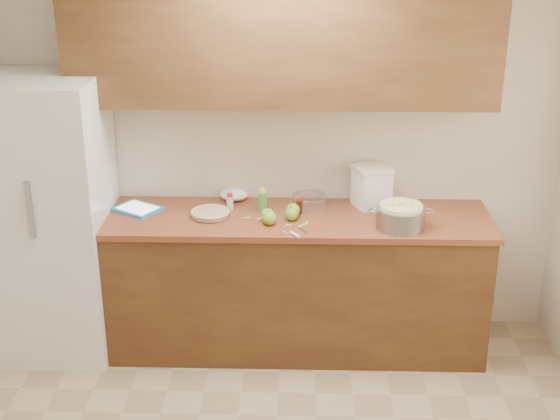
{
  "coord_description": "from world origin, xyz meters",
  "views": [
    {
      "loc": [
        0.12,
        -3.06,
        2.77
      ],
      "look_at": [
        -0.0,
        1.43,
        0.98
      ],
      "focal_mm": 50.0,
      "sensor_mm": 36.0,
      "label": 1
    }
  ],
  "objects_px": {
    "pie": "(210,213)",
    "flour_canister": "(371,186)",
    "colander": "(401,217)",
    "tablet": "(138,209)"
  },
  "relations": [
    {
      "from": "pie",
      "to": "colander",
      "type": "relative_size",
      "value": 0.64
    },
    {
      "from": "pie",
      "to": "flour_canister",
      "type": "distance_m",
      "value": 1.05
    },
    {
      "from": "pie",
      "to": "flour_canister",
      "type": "height_order",
      "value": "flour_canister"
    },
    {
      "from": "pie",
      "to": "flour_canister",
      "type": "xyz_separation_m",
      "value": [
        1.02,
        0.21,
        0.11
      ]
    },
    {
      "from": "flour_canister",
      "to": "pie",
      "type": "bearing_deg",
      "value": -168.22
    },
    {
      "from": "colander",
      "to": "tablet",
      "type": "height_order",
      "value": "colander"
    },
    {
      "from": "pie",
      "to": "colander",
      "type": "height_order",
      "value": "colander"
    },
    {
      "from": "flour_canister",
      "to": "tablet",
      "type": "bearing_deg",
      "value": -175.38
    },
    {
      "from": "colander",
      "to": "tablet",
      "type": "bearing_deg",
      "value": 171.92
    },
    {
      "from": "colander",
      "to": "flour_canister",
      "type": "bearing_deg",
      "value": 112.98
    }
  ]
}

